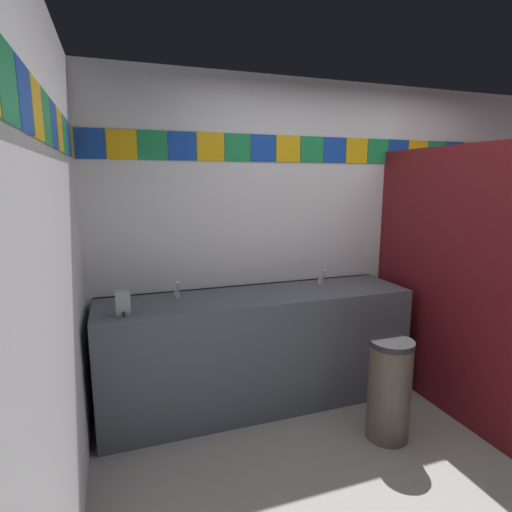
{
  "coord_description": "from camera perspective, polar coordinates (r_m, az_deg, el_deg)",
  "views": [
    {
      "loc": [
        -1.78,
        -1.59,
        1.75
      ],
      "look_at": [
        -0.91,
        0.94,
        1.25
      ],
      "focal_mm": 28.55,
      "sensor_mm": 36.0,
      "label": 1
    }
  ],
  "objects": [
    {
      "name": "ground_plane",
      "position": [
        2.96,
        26.23,
        -26.82
      ],
      "size": [
        8.94,
        8.94,
        0.0
      ],
      "primitive_type": "plane",
      "color": "gray"
    },
    {
      "name": "wall_back",
      "position": [
        3.66,
        10.25,
        3.15
      ],
      "size": [
        4.06,
        0.09,
        2.56
      ],
      "color": "silver",
      "rests_on": "ground_plane"
    },
    {
      "name": "wall_side",
      "position": [
        1.68,
        -28.36,
        -6.72
      ],
      "size": [
        0.09,
        3.08,
        2.56
      ],
      "color": "silver",
      "rests_on": "ground_plane"
    },
    {
      "name": "vanity_counter",
      "position": [
        3.26,
        0.22,
        -12.77
      ],
      "size": [
        2.38,
        0.61,
        0.89
      ],
      "color": "#4C515B",
      "rests_on": "ground_plane"
    },
    {
      "name": "faucet_left",
      "position": [
        3.05,
        -10.98,
        -4.88
      ],
      "size": [
        0.04,
        0.1,
        0.14
      ],
      "color": "silver",
      "rests_on": "vanity_counter"
    },
    {
      "name": "faucet_right",
      "position": [
        3.41,
        9.2,
        -3.16
      ],
      "size": [
        0.04,
        0.1,
        0.14
      ],
      "color": "silver",
      "rests_on": "vanity_counter"
    },
    {
      "name": "soap_dispenser",
      "position": [
        2.75,
        -18.15,
        -6.33
      ],
      "size": [
        0.09,
        0.09,
        0.16
      ],
      "color": "gray",
      "rests_on": "vanity_counter"
    },
    {
      "name": "stall_divider",
      "position": [
        3.34,
        29.51,
        -3.8
      ],
      "size": [
        0.92,
        1.5,
        1.99
      ],
      "color": "maroon",
      "rests_on": "ground_plane"
    },
    {
      "name": "toilet",
      "position": [
        4.13,
        26.68,
        -11.0
      ],
      "size": [
        0.39,
        0.49,
        0.74
      ],
      "color": "white",
      "rests_on": "ground_plane"
    },
    {
      "name": "trash_bin",
      "position": [
        3.03,
        18.17,
        -17.34
      ],
      "size": [
        0.29,
        0.29,
        0.7
      ],
      "color": "brown",
      "rests_on": "ground_plane"
    }
  ]
}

